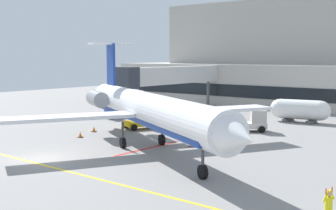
{
  "coord_description": "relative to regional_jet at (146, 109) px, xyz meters",
  "views": [
    {
      "loc": [
        28.48,
        -19.75,
        7.67
      ],
      "look_at": [
        1.18,
        13.62,
        3.0
      ],
      "focal_mm": 48.24,
      "sensor_mm": 36.0,
      "label": 1
    }
  ],
  "objects": [
    {
      "name": "safety_cone_delta",
      "position": [
        -9.05,
        6.44,
        -3.07
      ],
      "size": [
        0.47,
        0.47,
        0.55
      ],
      "color": "orange",
      "rests_on": "ground"
    },
    {
      "name": "ground",
      "position": [
        -3.51,
        -7.84,
        -3.37
      ],
      "size": [
        120.0,
        120.0,
        0.11
      ],
      "color": "gray"
    },
    {
      "name": "pushback_tractor",
      "position": [
        -7.03,
        7.6,
        -2.38
      ],
      "size": [
        3.12,
        3.91,
        2.06
      ],
      "color": "#E5B20C",
      "rests_on": "ground"
    },
    {
      "name": "belt_loader",
      "position": [
        -15.36,
        11.28,
        -2.34
      ],
      "size": [
        2.83,
        3.65,
        2.18
      ],
      "color": "#1E4CB2",
      "rests_on": "ground"
    },
    {
      "name": "fuel_tank",
      "position": [
        3.86,
        22.5,
        -1.85
      ],
      "size": [
        6.87,
        3.12,
        2.64
      ],
      "color": "white",
      "rests_on": "ground"
    },
    {
      "name": "safety_cone_charlie",
      "position": [
        2.63,
        2.88,
        -3.07
      ],
      "size": [
        0.47,
        0.47,
        0.55
      ],
      "color": "orange",
      "rests_on": "ground"
    },
    {
      "name": "safety_cone_alpha",
      "position": [
        -8.22,
        -0.18,
        -3.07
      ],
      "size": [
        0.47,
        0.47,
        0.55
      ],
      "color": "orange",
      "rests_on": "ground"
    },
    {
      "name": "regional_jet",
      "position": [
        0.0,
        0.0,
        0.0
      ],
      "size": [
        28.88,
        22.0,
        9.05
      ],
      "color": "white",
      "rests_on": "ground"
    },
    {
      "name": "terminal_building",
      "position": [
        -3.89,
        40.29,
        3.06
      ],
      "size": [
        69.27,
        15.16,
        16.71
      ],
      "color": "#B7B2A8",
      "rests_on": "ground"
    },
    {
      "name": "safety_cone_bravo",
      "position": [
        -9.64,
        2.77,
        -3.07
      ],
      "size": [
        0.47,
        0.47,
        0.55
      ],
      "color": "orange",
      "rests_on": "ground"
    },
    {
      "name": "jet_bridge_east",
      "position": [
        -14.61,
        21.22,
        1.63
      ],
      "size": [
        2.4,
        20.38,
        6.33
      ],
      "color": "silver",
      "rests_on": "ground"
    },
    {
      "name": "baggage_tug",
      "position": [
        2.67,
        13.33,
        -2.32
      ],
      "size": [
        4.1,
        3.7,
        2.2
      ],
      "color": "silver",
      "rests_on": "ground"
    },
    {
      "name": "marshaller",
      "position": [
        18.22,
        -8.13,
        -2.35
      ],
      "size": [
        0.34,
        0.82,
        1.92
      ],
      "color": "#191E33",
      "rests_on": "ground"
    }
  ]
}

